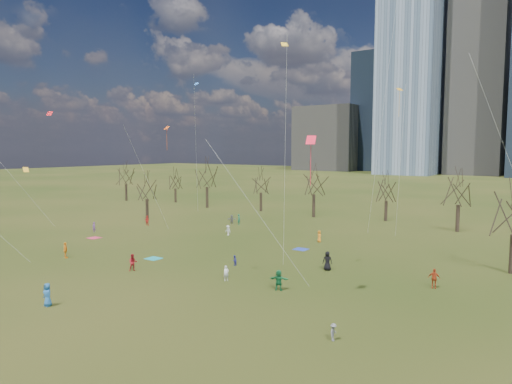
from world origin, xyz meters
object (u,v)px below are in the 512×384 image
Objects in this scene: blanket_teal at (154,258)px; blanket_crimson at (94,238)px; person_0 at (47,295)px; person_4 at (65,250)px; person_2 at (133,263)px; blanket_navy at (301,249)px; person_1 at (226,273)px.

blanket_teal is 15.81m from blanket_crimson.
person_0 reaches higher than person_4.
blanket_crimson is at bearing 142.19° from person_0.
person_2 is 10.42m from person_4.
person_0 is 1.02× the size of person_4.
blanket_crimson is 19.46m from person_2.
person_2 is (-8.82, -18.06, 0.84)m from blanket_navy.
blanket_teal is 1.15× the size of person_1.
person_1 is 0.78× the size of person_4.
blanket_teal is 1.00× the size of blanket_navy.
person_0 is 10.79m from person_2.
blanket_teal is 0.89× the size of person_0.
person_0 reaches higher than blanket_teal.
person_2 is (17.63, -8.20, 0.84)m from blanket_crimson.
person_4 is at bearing -146.77° from blanket_teal.
blanket_navy is 0.93× the size of person_2.
person_4 reaches higher than blanket_teal.
person_2 reaches higher than person_1.
blanket_navy is 29.22m from person_0.
blanket_navy is 20.12m from person_2.
person_1 is 0.81× the size of person_2.
person_4 is (-13.00, 9.81, -0.01)m from person_0.
blanket_teal is 9.82m from person_4.
blanket_crimson is (-15.42, 3.49, 0.00)m from blanket_teal.
blanket_teal is 1.00× the size of blanket_crimson.
person_4 reaches higher than person_1.
blanket_crimson is 0.93× the size of person_2.
blanket_navy is 28.23m from blanket_crimson.
blanket_teal is 0.93× the size of person_2.
blanket_navy is 1.15× the size of person_1.
person_1 is at bearing -38.21° from person_2.
blanket_teal is 0.90× the size of person_4.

